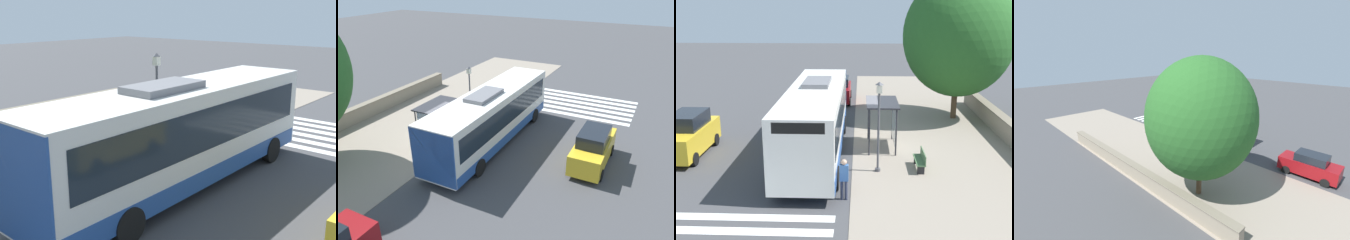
% 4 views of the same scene
% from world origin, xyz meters
% --- Properties ---
extents(ground_plane, '(120.00, 120.00, 0.00)m').
position_xyz_m(ground_plane, '(0.00, 0.00, 0.00)').
color(ground_plane, '#424244').
rests_on(ground_plane, ground).
extents(sidewalk_plaza, '(9.00, 44.00, 0.02)m').
position_xyz_m(sidewalk_plaza, '(-4.50, 0.00, 0.01)').
color(sidewalk_plaza, gray).
rests_on(sidewalk_plaza, ground).
extents(bus, '(2.69, 11.86, 3.64)m').
position_xyz_m(bus, '(1.84, 1.83, 1.88)').
color(bus, silver).
rests_on(bus, ground).
extents(bus_shelter, '(1.63, 2.95, 2.48)m').
position_xyz_m(bus_shelter, '(-1.62, 0.62, 2.05)').
color(bus_shelter, '#2D2D33').
rests_on(bus_shelter, ground).
extents(pedestrian, '(0.34, 0.22, 1.66)m').
position_xyz_m(pedestrian, '(0.25, 6.92, 0.97)').
color(pedestrian, '#2D3347').
rests_on(pedestrian, ground).
extents(bench, '(0.40, 1.57, 0.88)m').
position_xyz_m(bench, '(-3.12, 3.69, 0.47)').
color(bench, '#4C7247').
rests_on(bench, ground).
extents(street_lamp_near, '(0.28, 0.28, 4.13)m').
position_xyz_m(street_lamp_near, '(-1.16, 4.02, 2.46)').
color(street_lamp_near, '#4C4C51').
rests_on(street_lamp_near, ground).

